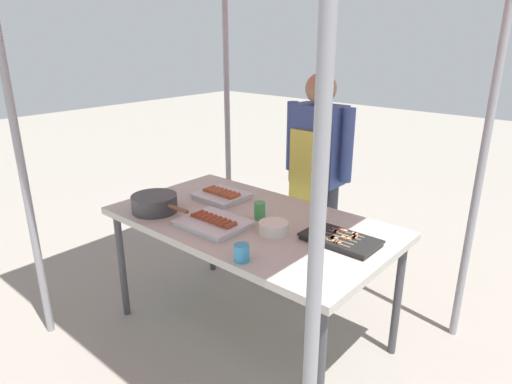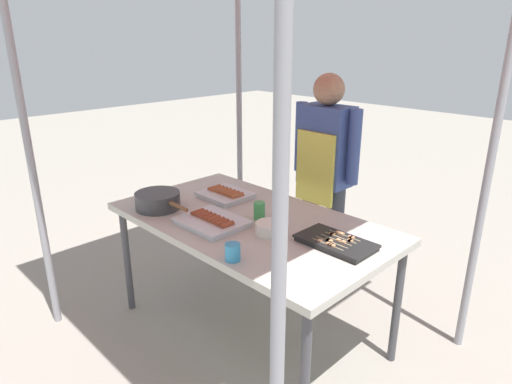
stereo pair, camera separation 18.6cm
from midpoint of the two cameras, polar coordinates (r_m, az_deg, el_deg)
name	(u,v)px [view 1 (the left image)]	position (r m, az deg, el deg)	size (l,w,h in m)	color
ground_plane	(251,331)	(2.89, -2.62, -17.38)	(18.00, 18.00, 0.00)	gray
stall_table	(250,228)	(2.53, -2.86, -4.64)	(1.60, 0.90, 0.75)	#B7B2A8
tray_grilled_sausages	(213,223)	(2.44, -7.66, -3.95)	(0.36, 0.29, 0.05)	silver
tray_meat_skewers	(340,240)	(2.25, 8.41, -6.09)	(0.38, 0.21, 0.04)	black
tray_pork_links	(221,195)	(2.84, -6.32, -0.43)	(0.30, 0.27, 0.05)	silver
cooking_wok	(155,203)	(2.69, -14.77, -1.36)	(0.43, 0.27, 0.10)	#38383A
condiment_bowl	(274,228)	(2.33, -0.03, -4.61)	(0.16, 0.16, 0.06)	silver
drink_cup_near_edge	(242,253)	(2.06, -4.47, -7.80)	(0.07, 0.07, 0.08)	#338CBF
drink_cup_by_wok	(260,211)	(2.50, -1.66, -2.41)	(0.06, 0.06, 0.10)	#3F994C
vendor_woman	(317,166)	(3.08, 6.09, 3.36)	(0.52, 0.22, 1.50)	#333842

